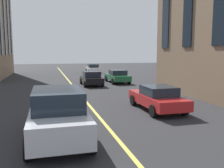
{
  "coord_description": "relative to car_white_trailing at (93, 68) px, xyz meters",
  "views": [
    {
      "loc": [
        4.74,
        2.47,
        3.17
      ],
      "look_at": [
        15.62,
        -0.47,
        1.74
      ],
      "focal_mm": 39.18,
      "sensor_mm": 36.0,
      "label": 1
    }
  ],
  "objects": [
    {
      "name": "car_green_oncoming",
      "position": [
        -14.1,
        0.0,
        0.0
      ],
      "size": [
        4.4,
        1.95,
        1.37
      ],
      "color": "#1E6038",
      "rests_on": "ground_plane"
    },
    {
      "name": "lane_centre_line",
      "position": [
        -23.94,
        4.9,
        -0.7
      ],
      "size": [
        80.0,
        0.16,
        0.01
      ],
      "color": "#D8C64C",
      "rests_on": "ground_plane"
    },
    {
      "name": "car_red_far",
      "position": [
        -26.94,
        1.45,
        0.0
      ],
      "size": [
        4.4,
        1.95,
        1.37
      ],
      "color": "#B21E1E",
      "rests_on": "ground_plane"
    },
    {
      "name": "car_black_parked_b",
      "position": [
        -15.59,
        3.1,
        0.0
      ],
      "size": [
        3.9,
        1.89,
        1.4
      ],
      "color": "black",
      "rests_on": "ground_plane"
    },
    {
      "name": "car_silver_parked_a",
      "position": [
        -30.33,
        7.01,
        0.27
      ],
      "size": [
        4.7,
        2.14,
        1.88
      ],
      "color": "#B7BABF",
      "rests_on": "ground_plane"
    },
    {
      "name": "car_white_trailing",
      "position": [
        0.0,
        0.0,
        0.0
      ],
      "size": [
        3.9,
        1.89,
        1.4
      ],
      "color": "silver",
      "rests_on": "ground_plane"
    }
  ]
}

